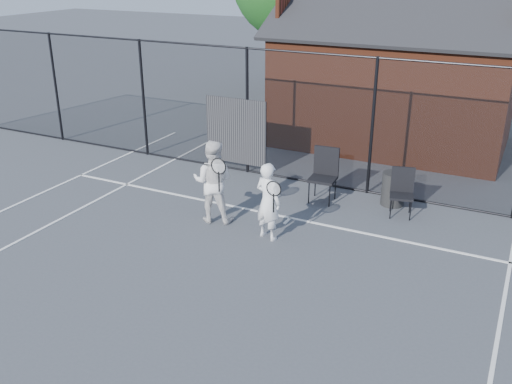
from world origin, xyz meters
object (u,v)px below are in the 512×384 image
at_px(player_back, 213,181).
at_px(chair_right, 402,194).
at_px(clubhouse, 395,86).
at_px(chair_left, 323,177).
at_px(player_front, 268,201).
at_px(waste_bin, 393,189).

height_order(player_back, chair_right, player_back).
bearing_deg(clubhouse, chair_left, -92.79).
bearing_deg(chair_left, chair_right, -3.73).
distance_m(chair_left, chair_right, 1.68).
height_order(player_front, player_back, player_back).
bearing_deg(player_back, chair_left, 49.36).
xyz_separation_m(clubhouse, chair_left, (-0.24, -4.90, -1.04)).
distance_m(player_front, waste_bin, 3.11).
xyz_separation_m(player_front, player_back, (-1.29, 0.22, 0.09)).
bearing_deg(player_back, waste_bin, 38.25).
xyz_separation_m(clubhouse, player_front, (-0.54, -6.98, -0.87)).
distance_m(chair_left, waste_bin, 1.50).
distance_m(player_front, chair_right, 2.88).
relative_size(clubhouse, chair_right, 6.77).
bearing_deg(player_front, player_back, 170.35).
height_order(player_front, chair_left, player_front).
relative_size(player_front, chair_left, 1.30).
bearing_deg(clubhouse, chair_right, -73.62).
height_order(clubhouse, waste_bin, clubhouse).
bearing_deg(player_back, player_front, -9.65).
relative_size(player_back, chair_left, 1.46).
relative_size(player_front, waste_bin, 2.07).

